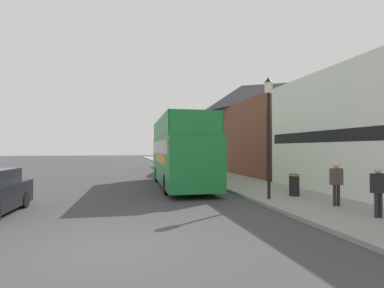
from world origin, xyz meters
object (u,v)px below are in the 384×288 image
tour_bus (180,156)px  pedestrian_nearest (378,187)px  pedestrian_second (336,180)px  parked_car_ahead_of_bus (173,167)px  litter_bin (294,184)px  lamp_post_second (211,133)px  lamp_post_nearest (269,116)px

tour_bus → pedestrian_nearest: size_ratio=6.31×
pedestrian_second → parked_car_ahead_of_bus: bearing=102.8°
pedestrian_second → litter_bin: bearing=94.7°
pedestrian_second → lamp_post_second: size_ratio=0.35×
pedestrian_second → lamp_post_nearest: (-1.67, 1.96, 2.52)m
lamp_post_second → pedestrian_nearest: bearing=-82.3°
pedestrian_nearest → lamp_post_nearest: bearing=112.6°
lamp_post_nearest → lamp_post_second: size_ratio=1.11×
pedestrian_nearest → lamp_post_second: bearing=97.7°
parked_car_ahead_of_bus → pedestrian_nearest: size_ratio=2.87×
tour_bus → litter_bin: tour_bus is taller
tour_bus → parked_car_ahead_of_bus: bearing=86.0°
tour_bus → parked_car_ahead_of_bus: (0.81, 7.45, -1.09)m
pedestrian_nearest → lamp_post_second: 12.38m
lamp_post_second → litter_bin: 8.33m
parked_car_ahead_of_bus → litter_bin: bearing=-72.5°
tour_bus → litter_bin: (4.07, -5.40, -1.16)m
pedestrian_second → lamp_post_second: (-1.70, 10.18, 2.21)m
pedestrian_second → lamp_post_second: 10.55m
litter_bin → pedestrian_nearest: bearing=-88.2°
tour_bus → lamp_post_second: (2.57, 2.36, 1.50)m
parked_car_ahead_of_bus → lamp_post_nearest: lamp_post_nearest is taller
tour_bus → lamp_post_nearest: size_ratio=1.91×
tour_bus → lamp_post_second: size_ratio=2.13×
litter_bin → parked_car_ahead_of_bus: bearing=104.3°
pedestrian_second → tour_bus: bearing=118.6°
lamp_post_nearest → litter_bin: (1.47, 0.46, -2.96)m
tour_bus → lamp_post_second: bearing=44.7°
parked_car_ahead_of_bus → tour_bus: bearing=-93.0°
parked_car_ahead_of_bus → litter_bin: parked_car_ahead_of_bus is taller
litter_bin → lamp_post_second: bearing=101.0°
parked_car_ahead_of_bus → lamp_post_nearest: 13.73m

